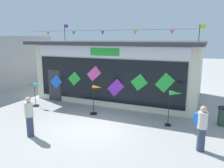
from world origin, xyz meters
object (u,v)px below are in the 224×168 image
(wind_spinner_left, at_px, (96,97))
(wind_spinner_far_left, at_px, (37,91))
(person_mid_plaza, at_px, (202,127))
(kite_shop_building, at_px, (123,69))
(trash_bin, at_px, (223,116))
(person_near_camera, at_px, (29,117))
(wind_spinner_center_left, at_px, (174,99))

(wind_spinner_left, bearing_deg, wind_spinner_far_left, -178.37)
(wind_spinner_left, relative_size, person_mid_plaza, 0.94)
(kite_shop_building, height_order, trash_bin, kite_shop_building)
(kite_shop_building, distance_m, trash_bin, 7.17)
(kite_shop_building, bearing_deg, person_near_camera, -98.24)
(kite_shop_building, xyz_separation_m, wind_spinner_center_left, (4.09, -4.33, -0.60))
(wind_spinner_left, height_order, person_mid_plaza, person_mid_plaza)
(wind_spinner_left, xyz_separation_m, wind_spinner_center_left, (3.98, -0.02, 0.37))
(wind_spinner_center_left, height_order, trash_bin, wind_spinner_center_left)
(wind_spinner_far_left, distance_m, person_near_camera, 4.23)
(wind_spinner_left, xyz_separation_m, trash_bin, (6.09, 1.04, -0.50))
(person_near_camera, bearing_deg, kite_shop_building, 78.84)
(wind_spinner_center_left, height_order, person_near_camera, wind_spinner_center_left)
(person_near_camera, bearing_deg, wind_spinner_center_left, 30.33)
(wind_spinner_far_left, distance_m, trash_bin, 10.01)
(kite_shop_building, bearing_deg, person_mid_plaza, -49.46)
(wind_spinner_center_left, relative_size, person_near_camera, 1.00)
(wind_spinner_far_left, bearing_deg, kite_shop_building, 49.84)
(kite_shop_building, xyz_separation_m, person_near_camera, (-1.12, -7.75, -1.06))
(trash_bin, bearing_deg, wind_spinner_center_left, -153.35)
(person_near_camera, relative_size, person_mid_plaza, 1.00)
(wind_spinner_far_left, distance_m, wind_spinner_center_left, 7.82)
(wind_spinner_far_left, height_order, wind_spinner_center_left, wind_spinner_center_left)
(person_near_camera, xyz_separation_m, person_mid_plaza, (6.45, 1.51, 0.03))
(wind_spinner_center_left, bearing_deg, person_mid_plaza, -56.94)
(wind_spinner_left, bearing_deg, person_mid_plaza, -20.29)
(wind_spinner_left, distance_m, person_mid_plaza, 5.57)
(person_mid_plaza, bearing_deg, trash_bin, 8.53)
(trash_bin, bearing_deg, person_near_camera, -148.56)
(kite_shop_building, relative_size, person_near_camera, 6.18)
(wind_spinner_center_left, bearing_deg, person_near_camera, -146.74)
(wind_spinner_left, xyz_separation_m, person_mid_plaza, (5.22, -1.93, -0.06))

